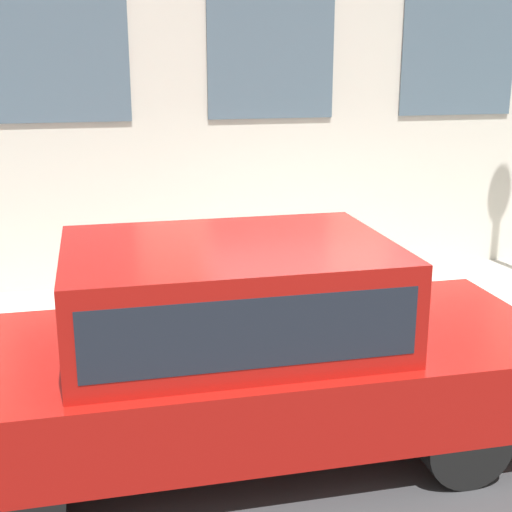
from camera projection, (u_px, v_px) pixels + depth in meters
The scene contains 5 objects.
ground_plane at pixel (339, 371), 7.17m from camera, with size 80.00×80.00×0.00m, color #38383A.
sidewalk at pixel (299, 315), 8.50m from camera, with size 2.89×60.00×0.14m.
fire_hydrant at pixel (284, 304), 7.60m from camera, with size 0.37×0.48×0.72m.
person at pixel (229, 268), 7.83m from camera, with size 0.27×0.18×1.11m.
parked_car_red_near at pixel (230, 340), 5.53m from camera, with size 1.97×5.11×1.71m.
Camera 1 is at (-6.23, 2.29, 3.07)m, focal length 50.00 mm.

